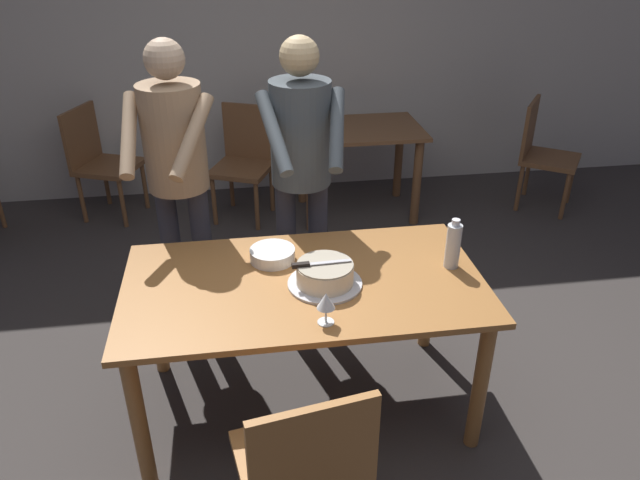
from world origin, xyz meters
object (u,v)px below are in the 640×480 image
(wine_glass_near, at_px, (326,302))
(background_chair_2, at_px, (100,159))
(person_standing_beside, at_px, (177,166))
(water_bottle, at_px, (453,245))
(cake_on_platter, at_px, (325,275))
(cake_knife, at_px, (309,264))
(plate_stack, at_px, (273,255))
(chair_near_side, at_px, (304,468))
(person_cutting_cake, at_px, (301,161))
(background_chair_1, at_px, (245,158))
(main_dining_table, at_px, (304,299))
(background_table, at_px, (358,147))
(background_chair_3, at_px, (542,151))

(wine_glass_near, bearing_deg, background_chair_2, 116.80)
(person_standing_beside, relative_size, background_chair_2, 1.91)
(water_bottle, xyz_separation_m, person_standing_beside, (-1.29, 0.67, 0.21))
(cake_on_platter, distance_m, cake_knife, 0.10)
(plate_stack, height_order, chair_near_side, chair_near_side)
(person_cutting_cake, relative_size, person_standing_beside, 1.00)
(chair_near_side, height_order, background_chair_1, same)
(person_cutting_cake, bearing_deg, cake_on_platter, -88.67)
(main_dining_table, relative_size, cake_knife, 6.11)
(water_bottle, distance_m, background_table, 2.18)
(chair_near_side, distance_m, background_table, 3.13)
(person_standing_beside, bearing_deg, background_chair_1, 76.51)
(cake_on_platter, height_order, background_chair_1, background_chair_1)
(background_table, bearing_deg, person_standing_beside, -130.91)
(plate_stack, bearing_deg, wine_glass_near, -71.86)
(cake_knife, xyz_separation_m, background_chair_2, (-1.38, 2.50, -0.37))
(background_table, bearing_deg, main_dining_table, -108.04)
(water_bottle, bearing_deg, cake_on_platter, -173.53)
(main_dining_table, bearing_deg, person_cutting_cake, 83.67)
(background_chair_1, bearing_deg, background_chair_2, 172.06)
(background_chair_3, bearing_deg, plate_stack, -141.63)
(chair_near_side, bearing_deg, background_chair_2, 110.80)
(chair_near_side, height_order, background_table, chair_near_side)
(cake_knife, height_order, person_cutting_cake, person_cutting_cake)
(cake_on_platter, relative_size, background_chair_1, 0.38)
(background_table, bearing_deg, water_bottle, -90.02)
(person_standing_beside, distance_m, background_chair_1, 1.74)
(main_dining_table, height_order, plate_stack, plate_stack)
(background_chair_1, bearing_deg, person_cutting_cake, -80.56)
(background_table, bearing_deg, background_chair_3, -3.27)
(chair_near_side, bearing_deg, water_bottle, 46.25)
(cake_on_platter, bearing_deg, background_chair_2, 120.06)
(water_bottle, height_order, background_chair_3, water_bottle)
(water_bottle, bearing_deg, background_chair_2, 130.40)
(main_dining_table, bearing_deg, cake_knife, -69.14)
(wine_glass_near, distance_m, chair_near_side, 0.64)
(cake_knife, bearing_deg, water_bottle, 6.07)
(cake_on_platter, bearing_deg, background_chair_1, 96.99)
(cake_knife, relative_size, background_chair_1, 0.30)
(main_dining_table, xyz_separation_m, wine_glass_near, (0.05, -0.33, 0.21))
(water_bottle, bearing_deg, person_standing_beside, 152.43)
(cake_on_platter, xyz_separation_m, background_chair_1, (-0.29, 2.34, -0.31))
(cake_on_platter, distance_m, water_bottle, 0.63)
(water_bottle, relative_size, background_chair_3, 0.28)
(water_bottle, height_order, person_standing_beside, person_standing_beside)
(plate_stack, relative_size, person_standing_beside, 0.13)
(main_dining_table, relative_size, background_chair_3, 1.84)
(wine_glass_near, bearing_deg, background_chair_1, 95.36)
(person_standing_beside, distance_m, background_chair_3, 3.22)
(main_dining_table, distance_m, plate_stack, 0.28)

